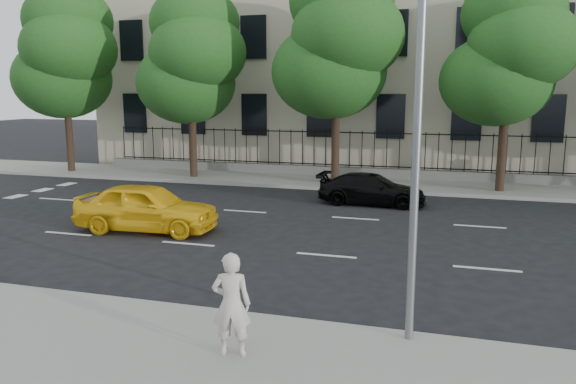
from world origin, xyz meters
name	(u,v)px	position (x,y,z in m)	size (l,w,h in m)	color
ground	(302,287)	(0.00, 0.00, 0.00)	(120.00, 120.00, 0.00)	black
near_sidewalk	(234,369)	(0.00, -4.00, 0.07)	(60.00, 4.00, 0.15)	gray
far_sidewalk	(381,184)	(0.00, 14.00, 0.07)	(60.00, 4.00, 0.15)	gray
lane_markings	(343,235)	(0.00, 4.75, 0.01)	(49.60, 4.62, 0.01)	silver
masonry_building	(406,7)	(0.00, 22.95, 9.02)	(34.60, 12.11, 18.50)	beige
iron_fence	(386,167)	(0.00, 15.70, 0.65)	(30.00, 0.50, 2.20)	slate
street_light	(423,36)	(2.50, -1.77, 5.15)	(0.25, 3.32, 8.05)	slate
tree_a	(66,53)	(-15.96, 13.36, 6.13)	(5.71, 5.31, 9.39)	#382619
tree_b	(193,57)	(-8.96, 13.36, 5.84)	(5.53, 5.12, 8.97)	#382619
tree_c	(339,41)	(-1.96, 13.36, 6.41)	(5.89, 5.50, 9.80)	#382619
tree_d	(510,51)	(5.04, 13.36, 5.84)	(5.34, 4.94, 8.84)	#382619
yellow_taxi	(147,207)	(-5.88, 3.51, 0.74)	(1.76, 4.37, 1.49)	yellow
black_sedan	(372,189)	(0.17, 9.58, 0.59)	(1.65, 4.06, 1.18)	black
woman_near	(231,304)	(-0.14, -3.70, 0.99)	(0.61, 0.40, 1.68)	beige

